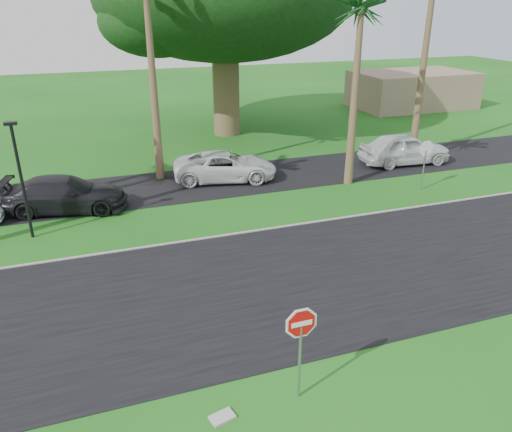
{
  "coord_description": "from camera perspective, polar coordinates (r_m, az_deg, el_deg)",
  "views": [
    {
      "loc": [
        -3.49,
        -11.36,
        8.7
      ],
      "look_at": [
        1.75,
        3.63,
        1.8
      ],
      "focal_mm": 35.0,
      "sensor_mm": 36.0,
      "label": 1
    }
  ],
  "objects": [
    {
      "name": "streetlight_right",
      "position": [
        20.91,
        -25.33,
        4.38
      ],
      "size": [
        0.45,
        0.25,
        4.64
      ],
      "color": "black",
      "rests_on": "ground"
    },
    {
      "name": "car_dark",
      "position": [
        23.67,
        -20.95,
        2.31
      ],
      "size": [
        5.66,
        3.23,
        1.54
      ],
      "primitive_type": "imported",
      "rotation": [
        0.0,
        0.0,
        1.36
      ],
      "color": "black",
      "rests_on": "ground"
    },
    {
      "name": "utility_slab",
      "position": [
        12.18,
        -3.88,
        -21.95
      ],
      "size": [
        0.62,
        0.47,
        0.06
      ],
      "primitive_type": "cube",
      "rotation": [
        0.0,
        0.0,
        0.24
      ],
      "color": "#A7A89F",
      "rests_on": "ground"
    },
    {
      "name": "road",
      "position": [
        16.31,
        -3.96,
        -8.76
      ],
      "size": [
        120.0,
        8.0,
        0.02
      ],
      "primitive_type": "cube",
      "color": "black",
      "rests_on": "ground"
    },
    {
      "name": "car_pickup",
      "position": [
        29.94,
        16.62,
        7.36
      ],
      "size": [
        5.3,
        2.46,
        1.76
      ],
      "primitive_type": "imported",
      "rotation": [
        0.0,
        0.0,
        1.5
      ],
      "color": "silver",
      "rests_on": "ground"
    },
    {
      "name": "parking_strip",
      "position": [
        25.63,
        -10.3,
        3.28
      ],
      "size": [
        120.0,
        5.0,
        0.02
      ],
      "primitive_type": "cube",
      "color": "black",
      "rests_on": "ground"
    },
    {
      "name": "building_far",
      "position": [
        46.94,
        17.39,
        13.63
      ],
      "size": [
        10.0,
        6.0,
        3.0
      ],
      "primitive_type": "cube",
      "color": "gray",
      "rests_on": "ground"
    },
    {
      "name": "stop_sign_near",
      "position": [
        11.56,
        5.14,
        -13.41
      ],
      "size": [
        1.05,
        0.07,
        2.62
      ],
      "color": "gray",
      "rests_on": "ground"
    },
    {
      "name": "stop_sign_far",
      "position": [
        25.74,
        18.8,
        6.62
      ],
      "size": [
        1.05,
        0.07,
        2.62
      ],
      "rotation": [
        0.0,
        0.0,
        3.14
      ],
      "color": "gray",
      "rests_on": "ground"
    },
    {
      "name": "curb",
      "position": [
        19.76,
        -7.12,
        -2.73
      ],
      "size": [
        120.0,
        0.12,
        0.06
      ],
      "primitive_type": "cube",
      "color": "gray",
      "rests_on": "ground"
    },
    {
      "name": "car_minivan",
      "position": [
        26.08,
        -3.53,
        5.66
      ],
      "size": [
        5.72,
        3.58,
        1.47
      ],
      "primitive_type": "imported",
      "rotation": [
        0.0,
        0.0,
        1.34
      ],
      "color": "silver",
      "rests_on": "ground"
    },
    {
      "name": "ground",
      "position": [
        14.73,
        -1.81,
        -12.73
      ],
      "size": [
        120.0,
        120.0,
        0.0
      ],
      "primitive_type": "plane",
      "color": "#165314",
      "rests_on": "ground"
    },
    {
      "name": "palm_right_near",
      "position": [
        24.75,
        11.93,
        21.85
      ],
      "size": [
        5.0,
        5.0,
        9.5
      ],
      "color": "brown",
      "rests_on": "ground"
    }
  ]
}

